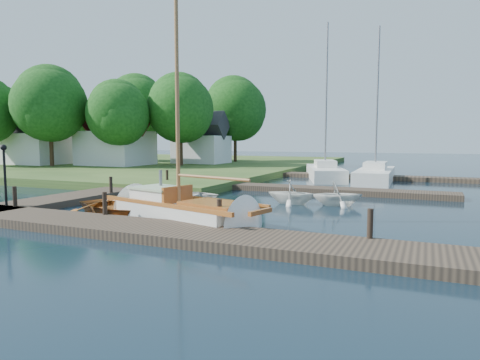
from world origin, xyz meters
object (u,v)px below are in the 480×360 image
at_px(tender_b, 292,191).
at_px(house_a, 116,139).
at_px(tender_d, 337,192).
at_px(tree_1, 50,104).
at_px(house_b, 38,141).
at_px(tree_4, 137,108).
at_px(tender_a, 185,193).
at_px(marina_boat_1, 325,171).
at_px(tree_2, 118,113).
at_px(tree_3, 181,108).
at_px(tree_5, 68,117).
at_px(house_c, 201,143).
at_px(lamp_post, 4,166).
at_px(mooring_post_4, 111,185).
at_px(mooring_post_1, 105,203).
at_px(mooring_post_2, 219,212).
at_px(mooring_post_0, 15,196).
at_px(mooring_post_3, 370,223).
at_px(sailboat, 186,213).
at_px(tree_7, 235,109).
at_px(mooring_post_5, 167,177).
at_px(marina_boat_2, 375,174).
at_px(dinghy, 117,204).

distance_m(tender_b, house_a, 26.01).
height_order(tender_d, tree_1, tree_1).
height_order(house_b, tree_4, tree_4).
height_order(house_a, house_b, house_a).
relative_size(tender_a, tender_d, 1.48).
xyz_separation_m(marina_boat_1, tree_2, (-18.43, -0.59, 4.68)).
relative_size(tree_3, tree_5, 1.08).
distance_m(tender_d, tree_3, 24.27).
bearing_deg(house_c, lamp_post, -77.47).
relative_size(mooring_post_4, tender_a, 0.24).
relative_size(mooring_post_1, house_a, 0.13).
bearing_deg(mooring_post_1, mooring_post_2, 0.00).
height_order(lamp_post, tree_4, tree_4).
height_order(mooring_post_0, tender_b, tender_b).
bearing_deg(mooring_post_3, sailboat, 169.85).
bearing_deg(tree_5, tree_7, 18.43).
distance_m(mooring_post_2, mooring_post_4, 9.86).
bearing_deg(mooring_post_2, lamp_post, 180.00).
distance_m(tree_2, tree_4, 9.01).
xyz_separation_m(mooring_post_5, house_b, (-21.00, 9.00, 2.07)).
xyz_separation_m(mooring_post_3, mooring_post_5, (-13.00, 10.00, 0.00)).
xyz_separation_m(marina_boat_1, tree_7, (-12.43, 11.41, 5.63)).
distance_m(marina_boat_2, tree_2, 22.57).
height_order(mooring_post_3, marina_boat_2, marina_boat_2).
bearing_deg(tree_4, mooring_post_1, -54.92).
bearing_deg(tree_1, tender_b, -21.46).
height_order(mooring_post_0, tree_1, tree_1).
distance_m(mooring_post_4, marina_boat_2, 17.67).
bearing_deg(tree_4, tree_3, -26.57).
relative_size(mooring_post_4, sailboat, 0.08).
bearing_deg(mooring_post_2, house_b, 147.22).
bearing_deg(tree_4, dinghy, -54.43).
distance_m(mooring_post_1, tree_4, 33.54).
xyz_separation_m(dinghy, tender_d, (7.39, 5.86, 0.18)).
distance_m(tender_d, tree_1, 29.88).
xyz_separation_m(mooring_post_1, mooring_post_4, (-4.00, 5.00, 0.00)).
xyz_separation_m(mooring_post_3, tree_2, (-24.00, 19.05, 4.55)).
relative_size(house_a, house_b, 1.09).
relative_size(mooring_post_1, tree_2, 0.10).
bearing_deg(dinghy, tree_5, 67.70).
bearing_deg(tender_a, mooring_post_0, 132.85).
xyz_separation_m(lamp_post, tender_a, (4.66, 5.96, -1.52)).
relative_size(tender_a, tender_b, 1.47).
distance_m(mooring_post_2, mooring_post_3, 4.50).
xyz_separation_m(tree_2, tree_4, (-4.00, 8.00, 1.12)).
relative_size(lamp_post, dinghy, 0.61).
distance_m(mooring_post_3, tender_b, 8.13).
bearing_deg(house_a, mooring_post_1, -51.01).
bearing_deg(marina_boat_1, sailboat, 159.02).
height_order(tree_3, tree_7, tree_7).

